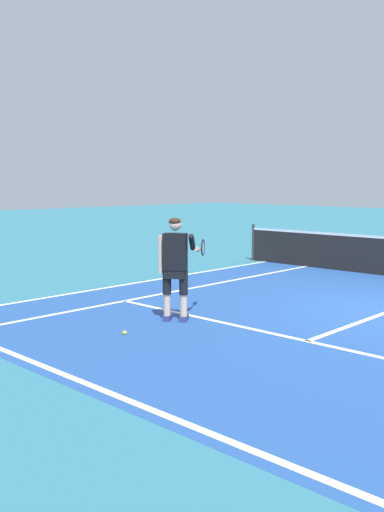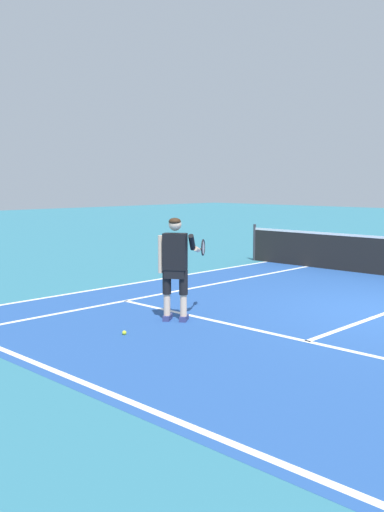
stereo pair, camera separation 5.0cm
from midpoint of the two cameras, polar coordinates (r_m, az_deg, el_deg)
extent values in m
cube|color=#234C93|center=(9.85, 16.18, -6.35)|extent=(10.98, 10.06, 0.00)
cube|color=white|center=(6.17, -5.86, -14.36)|extent=(10.98, 0.10, 0.01)
cube|color=white|center=(8.53, 11.22, -8.30)|extent=(8.23, 0.10, 0.01)
cube|color=white|center=(12.25, -1.14, -3.40)|extent=(0.10, 9.66, 0.01)
cube|color=white|center=(13.24, -5.36, -2.62)|extent=(0.10, 9.66, 0.01)
cylinder|color=#333338|center=(16.97, 6.01, 1.36)|extent=(0.08, 0.08, 1.07)
cube|color=navy|center=(9.63, -2.59, -6.11)|extent=(0.25, 0.29, 0.09)
cube|color=navy|center=(9.57, -0.94, -6.19)|extent=(0.25, 0.29, 0.09)
cylinder|color=beige|center=(9.54, -2.65, -4.85)|extent=(0.11, 0.11, 0.36)
cylinder|color=black|center=(9.47, -2.66, -2.57)|extent=(0.14, 0.14, 0.41)
cylinder|color=beige|center=(9.48, -0.99, -4.92)|extent=(0.11, 0.11, 0.36)
cylinder|color=black|center=(9.41, -1.00, -2.63)|extent=(0.14, 0.14, 0.41)
cube|color=black|center=(9.41, -1.84, -1.61)|extent=(0.39, 0.35, 0.20)
cube|color=black|center=(9.36, -1.85, 0.44)|extent=(0.44, 0.39, 0.60)
cylinder|color=beige|center=(9.42, -3.27, 0.17)|extent=(0.09, 0.09, 0.62)
cylinder|color=black|center=(9.38, -0.15, 1.38)|extent=(0.22, 0.27, 0.29)
cylinder|color=beige|center=(9.60, 0.32, 0.67)|extent=(0.23, 0.29, 0.14)
sphere|color=beige|center=(9.33, -1.84, 3.16)|extent=(0.21, 0.21, 0.21)
ellipsoid|color=#382314|center=(9.31, -1.87, 3.46)|extent=(0.28, 0.28, 0.12)
cylinder|color=#232326|center=(9.81, 0.63, 0.64)|extent=(0.14, 0.18, 0.03)
cylinder|color=black|center=(9.96, 0.78, 0.74)|extent=(0.07, 0.10, 0.02)
torus|color=black|center=(10.14, 0.96, 0.86)|extent=(0.18, 0.26, 0.30)
cylinder|color=silver|center=(10.14, 0.96, 0.86)|extent=(0.14, 0.21, 0.25)
sphere|color=#CCE02D|center=(8.76, -6.87, -7.59)|extent=(0.07, 0.07, 0.07)
camera|label=1|loc=(0.03, -90.15, -0.02)|focal=40.24mm
camera|label=2|loc=(0.03, 89.85, 0.02)|focal=40.24mm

